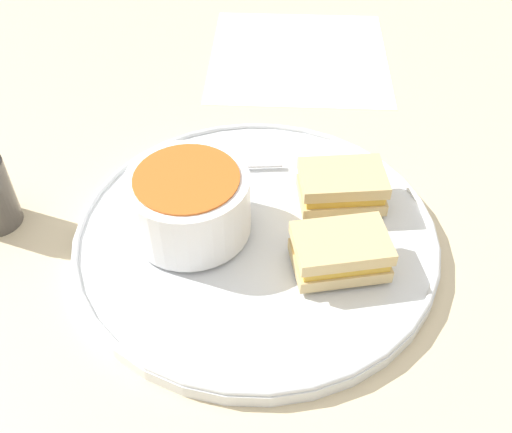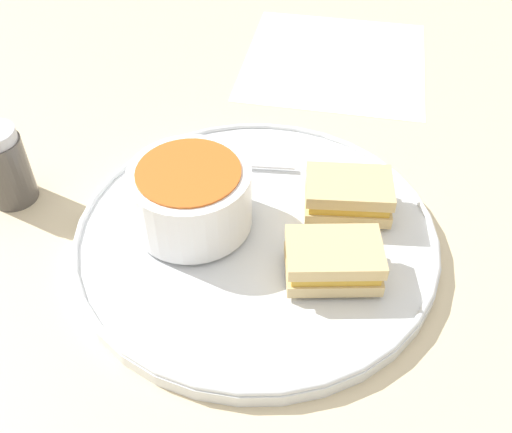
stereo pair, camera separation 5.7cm
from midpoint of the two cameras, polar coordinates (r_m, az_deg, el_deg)
The scene contains 8 objects.
ground_plane at distance 0.59m, azimuth 2.74°, elevation -2.60°, with size 2.40×2.40×0.00m, color beige.
plate at distance 0.58m, azimuth 2.77°, elevation -1.96°, with size 0.35×0.35×0.02m.
soup_bowl at distance 0.56m, azimuth -3.39°, elevation 1.79°, with size 0.12×0.12×0.06m.
spoon at distance 0.65m, azimuth -2.64°, elevation 5.21°, with size 0.12×0.06×0.01m.
sandwich_half_near at distance 0.54m, azimuth 10.41°, elevation -4.27°, with size 0.10×0.09×0.03m.
sandwich_half_far at distance 0.60m, azimuth 11.47°, elevation 1.92°, with size 0.10×0.08×0.03m.
salt_shaker at distance 0.65m, azimuth -20.59°, elevation 4.40°, with size 0.05×0.05×0.09m.
menu_sheet at distance 0.88m, azimuth 9.39°, elevation 14.40°, with size 0.31×0.31×0.00m.
Camera 2 is at (-0.18, 0.36, 0.43)m, focal length 42.00 mm.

